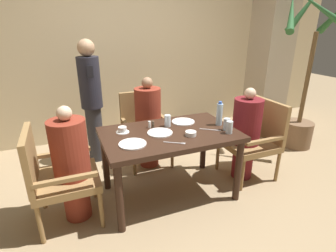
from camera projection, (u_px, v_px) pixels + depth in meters
ground_plane at (169, 193)px, 2.87m from camera, size 16.00×16.00×0.00m
wall_back at (122, 48)px, 4.01m from camera, size 8.00×0.06×2.80m
pillar_stone at (271, 50)px, 4.21m from camera, size 0.51×0.51×2.70m
dining_table at (170, 141)px, 2.65m from camera, size 1.34×0.83×0.72m
chair_left_side at (55, 174)px, 2.31m from camera, size 0.56×0.56×0.91m
diner_in_left_chair at (72, 164)px, 2.34m from camera, size 0.32×0.32×1.10m
chair_far_side at (145, 126)px, 3.42m from camera, size 0.56×0.56×0.91m
diner_in_far_chair at (148, 122)px, 3.26m from camera, size 0.32×0.32×1.15m
chair_right_side at (255, 137)px, 3.08m from camera, size 0.56×0.56×0.91m
diner_in_right_chair at (246, 133)px, 3.00m from camera, size 0.32×0.32×1.09m
standing_host at (92, 99)px, 3.31m from camera, size 0.27×0.30×1.58m
potted_palm at (305, 90)px, 3.70m from camera, size 0.97×1.08×2.37m
plate_main_left at (160, 133)px, 2.58m from camera, size 0.25×0.25×0.01m
plate_main_right at (183, 122)px, 2.88m from camera, size 0.25×0.25×0.01m
plate_dessert_center at (133, 144)px, 2.34m from camera, size 0.25×0.25×0.01m
teacup_with_saucer at (123, 130)px, 2.59m from camera, size 0.13×0.13×0.06m
bowl_small at (191, 134)px, 2.52m from camera, size 0.11×0.11×0.04m
water_bottle at (219, 114)px, 2.76m from camera, size 0.07×0.07×0.26m
glass_tall_near at (227, 124)px, 2.64m from camera, size 0.07×0.07×0.12m
glass_tall_mid at (229, 127)px, 2.56m from camera, size 0.07×0.07×0.12m
glass_tall_far at (168, 121)px, 2.74m from camera, size 0.07×0.07×0.12m
salt_shaker at (149, 125)px, 2.71m from camera, size 0.03×0.03×0.07m
pepper_shaker at (153, 124)px, 2.72m from camera, size 0.03×0.03×0.07m
fork_beside_plate at (177, 143)px, 2.37m from camera, size 0.18×0.12×0.00m
knife_beside_plate at (211, 130)px, 2.66m from camera, size 0.18×0.14×0.00m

